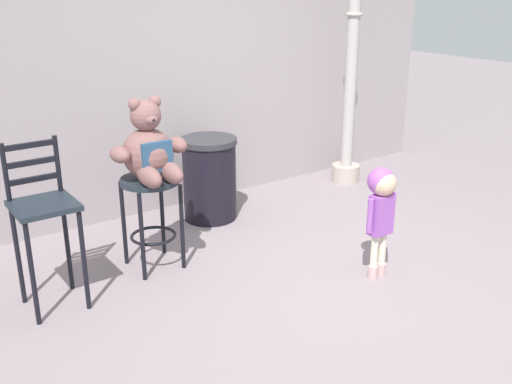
% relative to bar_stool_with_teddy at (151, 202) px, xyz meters
% --- Properties ---
extents(ground_plane, '(24.00, 24.00, 0.00)m').
position_rel_bar_stool_with_teddy_xyz_m(ground_plane, '(0.75, -1.13, -0.52)').
color(ground_plane, gray).
extents(bar_stool_with_teddy, '(0.43, 0.43, 0.71)m').
position_rel_bar_stool_with_teddy_xyz_m(bar_stool_with_teddy, '(0.00, 0.00, 0.00)').
color(bar_stool_with_teddy, '#1D262F').
rests_on(bar_stool_with_teddy, ground_plane).
extents(teddy_bear, '(0.58, 0.52, 0.60)m').
position_rel_bar_stool_with_teddy_xyz_m(teddy_bear, '(0.00, -0.03, 0.41)').
color(teddy_bear, '#7A5350').
rests_on(teddy_bear, bar_stool_with_teddy).
extents(child_walking, '(0.27, 0.21, 0.84)m').
position_rel_bar_stool_with_teddy_xyz_m(child_walking, '(1.26, -1.11, 0.09)').
color(child_walking, '#CCA4A3').
rests_on(child_walking, ground_plane).
extents(trash_bin, '(0.51, 0.51, 0.75)m').
position_rel_bar_stool_with_teddy_xyz_m(trash_bin, '(0.85, 0.58, -0.14)').
color(trash_bin, black).
rests_on(trash_bin, ground_plane).
extents(lamppost, '(0.30, 0.30, 3.02)m').
position_rel_bar_stool_with_teddy_xyz_m(lamppost, '(2.60, 0.64, 0.69)').
color(lamppost, '#B4A497').
rests_on(lamppost, ground_plane).
extents(bar_chair_empty, '(0.39, 0.39, 1.12)m').
position_rel_bar_stool_with_teddy_xyz_m(bar_chair_empty, '(-0.81, -0.12, 0.13)').
color(bar_chair_empty, '#1D262F').
rests_on(bar_chair_empty, ground_plane).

